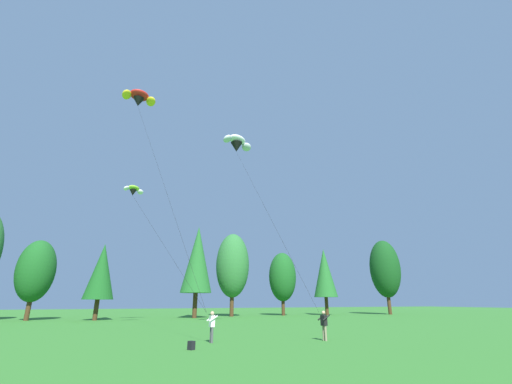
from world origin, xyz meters
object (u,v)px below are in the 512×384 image
at_px(parafoil_kite_high_red_yellow, 139,98).
at_px(parafoil_kite_mid_white, 237,143).
at_px(kite_flyer_mid, 324,323).
at_px(backpack, 191,345).
at_px(parafoil_kite_far_lime_white, 133,190).
at_px(kite_flyer_near, 212,324).

bearing_deg(parafoil_kite_high_red_yellow, parafoil_kite_mid_white, -21.11).
relative_size(kite_flyer_mid, backpack, 4.23).
bearing_deg(backpack, parafoil_kite_far_lime_white, -17.30).
bearing_deg(kite_flyer_near, parafoil_kite_high_red_yellow, 112.85).
bearing_deg(backpack, kite_flyer_mid, -111.89).
height_order(parafoil_kite_high_red_yellow, parafoil_kite_mid_white, parafoil_kite_high_red_yellow).
height_order(parafoil_kite_mid_white, parafoil_kite_far_lime_white, parafoil_kite_mid_white).
distance_m(parafoil_kite_far_lime_white, backpack, 22.17).
bearing_deg(parafoil_kite_mid_white, kite_flyer_mid, -78.45).
relative_size(parafoil_kite_mid_white, parafoil_kite_far_lime_white, 1.05).
distance_m(kite_flyer_mid, parafoil_kite_far_lime_white, 23.72).
bearing_deg(parafoil_kite_mid_white, backpack, -117.12).
bearing_deg(parafoil_kite_far_lime_white, backpack, -79.32).
distance_m(kite_flyer_near, parafoil_kite_far_lime_white, 20.17).
height_order(kite_flyer_near, parafoil_kite_far_lime_white, parafoil_kite_far_lime_white).
height_order(parafoil_kite_high_red_yellow, backpack, parafoil_kite_high_red_yellow).
bearing_deg(kite_flyer_mid, parafoil_kite_high_red_yellow, 129.63).
bearing_deg(parafoil_kite_far_lime_white, kite_flyer_near, -72.07).
bearing_deg(parafoil_kite_mid_white, kite_flyer_near, -115.14).
relative_size(parafoil_kite_mid_white, backpack, 42.37).
relative_size(kite_flyer_near, parafoil_kite_high_red_yellow, 0.08).
bearing_deg(kite_flyer_near, parafoil_kite_far_lime_white, 107.93).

